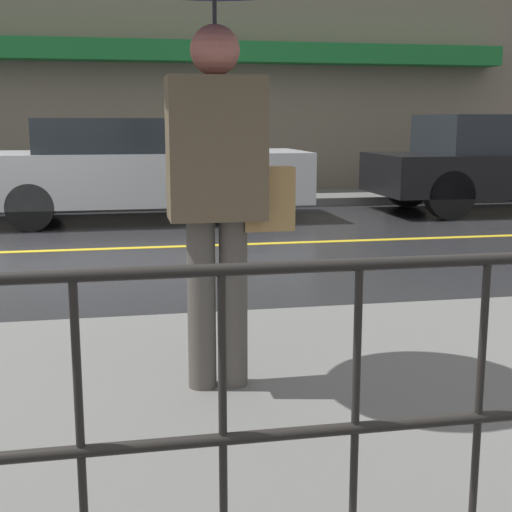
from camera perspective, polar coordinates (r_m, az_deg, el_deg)
name	(u,v)px	position (r m, az deg, el deg)	size (l,w,h in m)	color
ground_plane	(0,253)	(8.25, -19.79, 0.26)	(80.00, 80.00, 0.00)	#262628
sidewalk_far	(39,203)	(12.40, -16.94, 4.08)	(28.00, 1.68, 0.14)	#60605E
lane_marking	(0,252)	(8.25, -19.79, 0.29)	(25.20, 0.12, 0.01)	gold
building_storefront	(37,57)	(13.33, -17.11, 15.01)	(28.00, 0.85, 5.00)	#706656
pedestrian	(216,28)	(3.34, -3.23, 17.73)	(1.07, 1.07, 2.12)	#4C4742
car_silver	(138,169)	(10.37, -9.43, 6.92)	(4.72, 1.72, 1.45)	#B2B5BA
car_black	(503,162)	(11.96, 19.13, 7.10)	(4.22, 1.77, 1.51)	black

